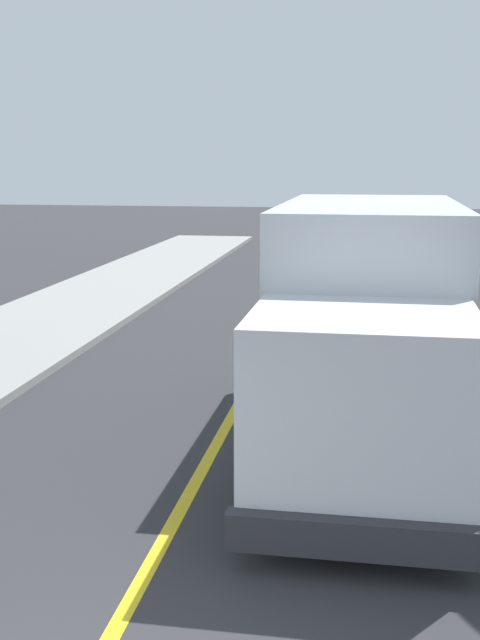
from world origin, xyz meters
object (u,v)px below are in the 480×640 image
Objects in this scene: parked_car_near at (388,299)px; parked_car_mid at (388,259)px; parked_car_far at (366,239)px; parked_car_furthest at (366,225)px; box_truck at (367,314)px.

parked_car_near and parked_car_mid have the same top height.
parked_car_near and parked_car_far have the same top height.
parked_car_mid is 12.99m from parked_car_furthest.
box_truck reaches higher than parked_car_far.
box_truck is at bearing -93.54° from parked_car_near.
parked_car_far is (-0.57, 13.40, 0.00)m from parked_car_near.
parked_car_mid and parked_car_far have the same top height.
parked_car_near is 1.01× the size of parked_car_far.
parked_car_far is 1.00× the size of parked_car_furthest.
parked_car_furthest is at bearing 93.49° from parked_car_mid.
parked_car_mid is at bearing -86.51° from parked_car_furthest.
parked_car_mid is 1.01× the size of parked_car_far.
parked_car_mid is 6.28m from parked_car_far.
parked_car_mid is at bearing 88.84° from parked_car_near.
parked_car_far is 6.72m from parked_car_furthest.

